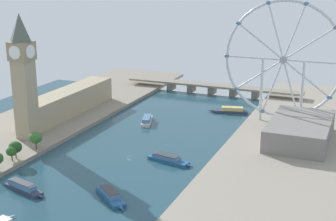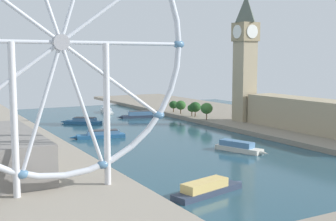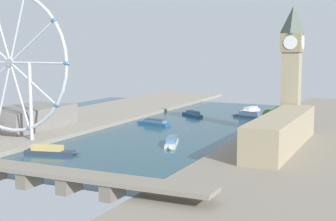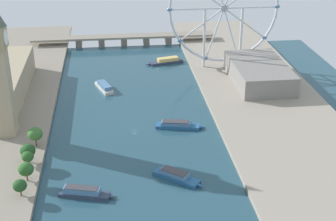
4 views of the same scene
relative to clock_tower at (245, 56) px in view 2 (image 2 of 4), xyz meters
The scene contains 12 objects.
ground_plane 98.92m from the clock_tower, ahead, with size 374.95×374.95×0.00m, color #234756.
riverbank_left 53.16m from the clock_tower, behind, with size 90.00×520.00×3.00m, color gray.
clock_tower is the anchor object (origin of this frame).
parliament_block 77.45m from the clock_tower, 96.77° to the left, with size 22.00×117.93×20.83m, color tan.
tree_row_embankment 62.65m from the clock_tower, 64.84° to the right, with size 11.20×62.94×12.88m.
ferris_wheel 202.93m from the clock_tower, 33.49° to the left, with size 98.96×3.20×100.76m.
tour_boat_0 124.66m from the clock_tower, ahead, with size 35.41×13.41×5.04m.
tour_boat_1 186.48m from the clock_tower, 47.45° to the left, with size 36.49×14.84×5.44m.
tour_boat_2 103.11m from the clock_tower, 54.32° to the right, with size 32.65×13.41×5.78m.
tour_boat_3 110.98m from the clock_tower, 50.15° to the left, with size 15.59×31.14×5.57m.
tour_boat_4 144.57m from the clock_tower, 61.97° to the right, with size 14.18×35.23×4.62m.
tour_boat_5 131.99m from the clock_tower, 30.73° to the right, with size 28.69×25.04×5.08m.
Camera 2 is at (127.88, 266.05, 50.21)m, focal length 48.16 mm.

